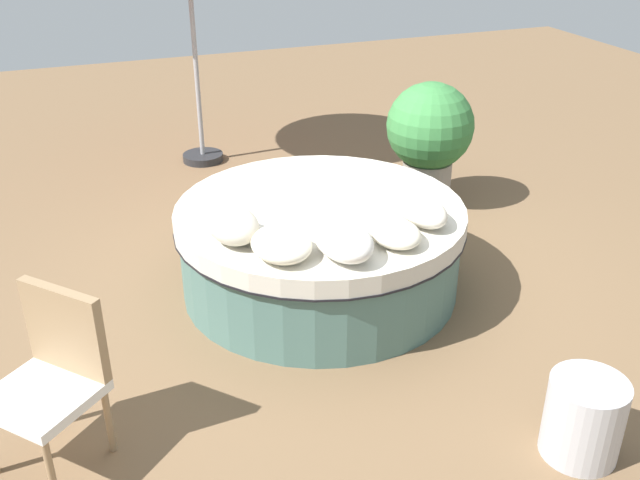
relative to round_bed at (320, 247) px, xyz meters
name	(u,v)px	position (x,y,z in m)	size (l,w,h in m)	color
ground_plane	(320,287)	(0.00, 0.00, -0.35)	(16.00, 16.00, 0.00)	brown
round_bed	(320,247)	(0.00, 0.00, 0.00)	(2.15, 2.15, 0.68)	#4C726B
throw_pillow_0	(233,225)	(-0.28, 0.72, 0.44)	(0.48, 0.33, 0.21)	beige
throw_pillow_1	(281,244)	(-0.61, 0.49, 0.41)	(0.48, 0.38, 0.16)	beige
throw_pillow_2	(343,240)	(-0.74, 0.12, 0.44)	(0.54, 0.35, 0.21)	white
throw_pillow_3	(395,233)	(-0.70, -0.26, 0.40)	(0.43, 0.33, 0.14)	beige
throw_pillow_4	(421,209)	(-0.47, -0.57, 0.42)	(0.53, 0.31, 0.18)	silver
patio_chair	(53,368)	(-1.15, 1.93, 0.21)	(0.72, 0.72, 0.98)	#997A56
planter	(429,135)	(1.11, -1.50, 0.34)	(0.81, 0.81, 1.18)	gray
side_table	(584,418)	(-2.17, -0.71, -0.11)	(0.42, 0.42, 0.48)	#B7B7BC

